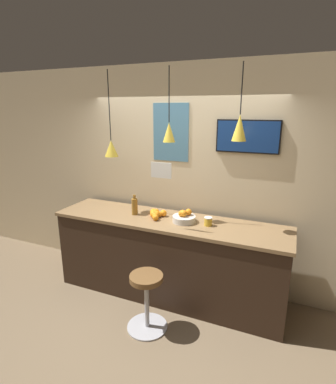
{
  "coord_description": "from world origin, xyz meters",
  "views": [
    {
      "loc": [
        1.35,
        -2.45,
        2.35
      ],
      "look_at": [
        0.0,
        0.72,
        1.39
      ],
      "focal_mm": 28.0,
      "sensor_mm": 36.0,
      "label": 1
    }
  ],
  "objects_px": {
    "juice_bottle": "(135,206)",
    "bar_stool": "(147,295)",
    "fruit_bowl": "(184,217)",
    "spread_jar": "(208,221)",
    "mounted_tv": "(248,136)"
  },
  "relations": [
    {
      "from": "juice_bottle",
      "to": "bar_stool",
      "type": "bearing_deg",
      "value": -53.42
    },
    {
      "from": "fruit_bowl",
      "to": "spread_jar",
      "type": "height_order",
      "value": "fruit_bowl"
    },
    {
      "from": "spread_jar",
      "to": "mounted_tv",
      "type": "relative_size",
      "value": 0.14
    },
    {
      "from": "fruit_bowl",
      "to": "mounted_tv",
      "type": "xyz_separation_m",
      "value": [
        0.62,
        0.41,
        0.94
      ]
    },
    {
      "from": "fruit_bowl",
      "to": "spread_jar",
      "type": "distance_m",
      "value": 0.3
    },
    {
      "from": "mounted_tv",
      "to": "fruit_bowl",
      "type": "bearing_deg",
      "value": -146.21
    },
    {
      "from": "bar_stool",
      "to": "juice_bottle",
      "type": "height_order",
      "value": "juice_bottle"
    },
    {
      "from": "fruit_bowl",
      "to": "juice_bottle",
      "type": "xyz_separation_m",
      "value": [
        -0.67,
        0.0,
        0.05
      ]
    },
    {
      "from": "bar_stool",
      "to": "mounted_tv",
      "type": "height_order",
      "value": "mounted_tv"
    },
    {
      "from": "bar_stool",
      "to": "mounted_tv",
      "type": "relative_size",
      "value": 0.89
    },
    {
      "from": "juice_bottle",
      "to": "spread_jar",
      "type": "xyz_separation_m",
      "value": [
        0.97,
        0.0,
        -0.06
      ]
    },
    {
      "from": "fruit_bowl",
      "to": "spread_jar",
      "type": "relative_size",
      "value": 2.74
    },
    {
      "from": "juice_bottle",
      "to": "mounted_tv",
      "type": "bearing_deg",
      "value": 17.69
    },
    {
      "from": "juice_bottle",
      "to": "mounted_tv",
      "type": "height_order",
      "value": "mounted_tv"
    },
    {
      "from": "bar_stool",
      "to": "spread_jar",
      "type": "bearing_deg",
      "value": 55.23
    }
  ]
}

